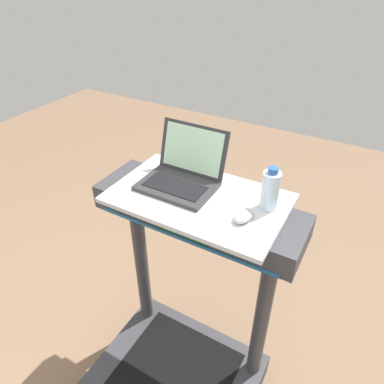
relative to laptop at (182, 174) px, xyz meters
name	(u,v)px	position (x,y,z in m)	size (l,w,h in m)	color
desk_board	(198,198)	(0.11, -0.05, -0.06)	(0.71, 0.44, 0.02)	silver
laptop	(182,174)	(0.00, 0.00, 0.00)	(0.31, 0.28, 0.23)	#2D2D30
computer_mouse	(244,216)	(0.32, -0.10, -0.03)	(0.06, 0.10, 0.03)	#B2B2B7
water_bottle	(270,190)	(0.38, 0.01, 0.04)	(0.07, 0.07, 0.18)	silver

